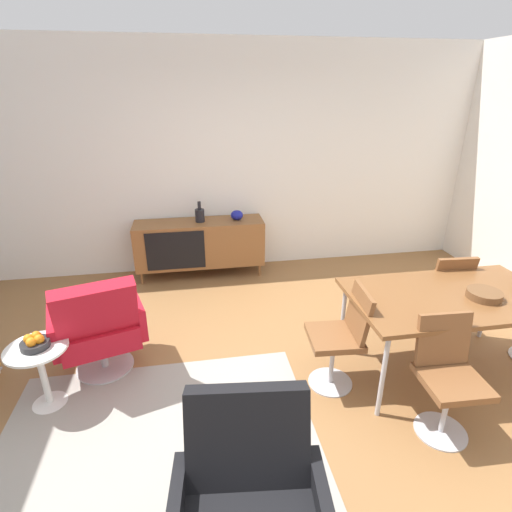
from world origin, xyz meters
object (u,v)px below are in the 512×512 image
at_px(vase_sculptural_dark, 237,215).
at_px(fruit_bowl, 35,342).
at_px(vase_cobalt, 200,215).
at_px(dining_table, 450,299).
at_px(dining_chair_back_right, 443,289).
at_px(dining_chair_near_window, 342,335).
at_px(side_table_round, 42,369).
at_px(wooden_bowl_on_table, 484,294).
at_px(armchair_black_shell, 249,502).
at_px(sideboard, 200,243).
at_px(lounge_chair_red, 98,325).
at_px(dining_chair_front_left, 448,373).

distance_m(vase_sculptural_dark, fruit_bowl, 2.76).
xyz_separation_m(vase_cobalt, dining_table, (1.89, -2.28, -0.11)).
bearing_deg(dining_table, dining_chair_back_right, 58.26).
distance_m(dining_chair_near_window, fruit_bowl, 2.29).
relative_size(vase_cobalt, side_table_round, 0.49).
distance_m(wooden_bowl_on_table, side_table_round, 3.43).
distance_m(wooden_bowl_on_table, armchair_black_shell, 2.35).
bearing_deg(armchair_black_shell, side_table_round, 134.53).
bearing_deg(armchair_black_shell, wooden_bowl_on_table, 29.25).
xyz_separation_m(dining_chair_near_window, armchair_black_shell, (-0.93, -1.22, -0.00)).
xyz_separation_m(vase_cobalt, vase_sculptural_dark, (0.46, 0.00, -0.03)).
bearing_deg(sideboard, dining_table, -49.98).
height_order(sideboard, lounge_chair_red, lounge_chair_red).
xyz_separation_m(dining_table, dining_chair_front_left, (-0.35, -0.56, -0.23)).
xyz_separation_m(dining_table, armchair_black_shell, (-1.82, -1.23, -0.23)).
distance_m(dining_chair_back_right, side_table_round, 3.54).
bearing_deg(wooden_bowl_on_table, armchair_black_shell, -150.75).
height_order(wooden_bowl_on_table, lounge_chair_red, lounge_chair_red).
bearing_deg(dining_chair_front_left, dining_table, 58.15).
relative_size(dining_chair_back_right, dining_chair_near_window, 1.00).
bearing_deg(lounge_chair_red, side_table_round, -139.90).
xyz_separation_m(vase_sculptural_dark, armchair_black_shell, (-0.38, -3.50, -0.31)).
bearing_deg(dining_chair_back_right, sideboard, 142.75).
bearing_deg(wooden_bowl_on_table, lounge_chair_red, 169.72).
distance_m(lounge_chair_red, side_table_round, 0.50).
height_order(vase_cobalt, lounge_chair_red, vase_cobalt).
height_order(dining_chair_back_right, dining_chair_near_window, same).
bearing_deg(dining_chair_front_left, fruit_bowl, 165.91).
relative_size(dining_chair_front_left, lounge_chair_red, 0.90).
xyz_separation_m(dining_table, fruit_bowl, (-3.17, 0.15, -0.13)).
xyz_separation_m(wooden_bowl_on_table, armchair_black_shell, (-2.03, -1.14, -0.30)).
xyz_separation_m(dining_chair_back_right, dining_chair_near_window, (-1.23, -0.56, 0.00)).
bearing_deg(dining_chair_back_right, side_table_round, -173.36).
xyz_separation_m(dining_chair_front_left, dining_chair_near_window, (-0.54, 0.55, 0.00)).
height_order(dining_chair_near_window, fruit_bowl, dining_chair_near_window).
height_order(sideboard, vase_sculptural_dark, vase_sculptural_dark).
distance_m(sideboard, wooden_bowl_on_table, 3.20).
bearing_deg(dining_chair_back_right, lounge_chair_red, -178.19).
height_order(dining_chair_near_window, lounge_chair_red, lounge_chair_red).
xyz_separation_m(vase_sculptural_dark, dining_chair_near_window, (0.54, -2.28, -0.31)).
bearing_deg(dining_table, sideboard, 130.02).
distance_m(vase_sculptural_dark, dining_chair_front_left, 3.05).
bearing_deg(vase_cobalt, dining_chair_back_right, -37.53).
distance_m(sideboard, dining_chair_near_window, 2.50).
distance_m(lounge_chair_red, fruit_bowl, 0.49).
xyz_separation_m(wooden_bowl_on_table, dining_chair_near_window, (-1.11, 0.08, -0.30)).
height_order(vase_cobalt, dining_table, vase_cobalt).
relative_size(dining_table, armchair_black_shell, 1.69).
xyz_separation_m(dining_chair_front_left, fruit_bowl, (-2.82, 0.71, 0.09)).
height_order(dining_table, side_table_round, dining_table).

